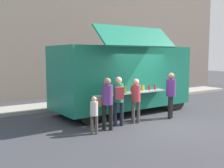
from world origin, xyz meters
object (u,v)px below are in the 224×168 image
object	(u,v)px
food_truck_main	(123,77)
customer_extra_browsing	(171,91)
customer_mid_with_backpack	(119,96)
customer_front_ordering	(136,97)
customer_rear_waiting	(107,99)
trash_bin	(150,89)
child_near_queue	(94,112)

from	to	relation	value
food_truck_main	customer_extra_browsing	bearing A→B (deg)	-66.67
customer_mid_with_backpack	customer_extra_browsing	xyz separation A→B (m)	(2.36, -0.16, 0.01)
customer_front_ordering	customer_rear_waiting	bearing A→B (deg)	106.91
trash_bin	customer_front_ordering	xyz separation A→B (m)	(-4.42, -4.10, 0.46)
customer_rear_waiting	child_near_queue	xyz separation A→B (m)	(-0.58, -0.17, -0.31)
trash_bin	customer_front_ordering	world-z (taller)	customer_front_ordering
customer_front_ordering	child_near_queue	xyz separation A→B (m)	(-1.93, -0.33, -0.25)
customer_extra_browsing	child_near_queue	world-z (taller)	customer_extra_browsing
trash_bin	food_truck_main	bearing A→B (deg)	-147.85
trash_bin	customer_rear_waiting	size ratio (longest dim) A/B	0.58
customer_rear_waiting	trash_bin	bearing A→B (deg)	-1.49
customer_extra_browsing	child_near_queue	xyz separation A→B (m)	(-3.53, -0.17, -0.35)
customer_front_ordering	customer_rear_waiting	xyz separation A→B (m)	(-1.35, -0.17, 0.06)
food_truck_main	customer_extra_browsing	size ratio (longest dim) A/B	3.33
trash_bin	customer_rear_waiting	xyz separation A→B (m)	(-5.76, -4.27, 0.52)
trash_bin	child_near_queue	size ratio (longest dim) A/B	0.85
customer_extra_browsing	customer_front_ordering	bearing A→B (deg)	54.72
customer_front_ordering	customer_rear_waiting	distance (m)	1.36
customer_extra_browsing	customer_rear_waiting	bearing A→B (deg)	60.54
customer_rear_waiting	customer_extra_browsing	bearing A→B (deg)	-37.83
customer_extra_browsing	child_near_queue	size ratio (longest dim) A/B	1.50
customer_rear_waiting	customer_extra_browsing	world-z (taller)	customer_extra_browsing
food_truck_main	customer_rear_waiting	bearing A→B (deg)	-137.92
customer_mid_with_backpack	child_near_queue	size ratio (longest dim) A/B	1.44
customer_mid_with_backpack	customer_rear_waiting	distance (m)	0.62
child_near_queue	trash_bin	bearing A→B (deg)	-3.93
customer_rear_waiting	customer_extra_browsing	distance (m)	2.95
trash_bin	customer_rear_waiting	bearing A→B (deg)	-143.48
customer_mid_with_backpack	customer_extra_browsing	distance (m)	2.37
customer_mid_with_backpack	customer_extra_browsing	size ratio (longest dim) A/B	0.96
trash_bin	child_near_queue	world-z (taller)	child_near_queue
customer_rear_waiting	customer_front_ordering	bearing A→B (deg)	-30.91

